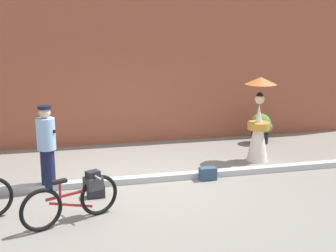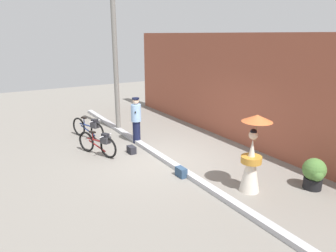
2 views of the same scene
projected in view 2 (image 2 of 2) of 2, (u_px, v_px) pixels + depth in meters
The scene contains 11 objects.
ground_plane at pixel (163, 160), 9.46m from camera, with size 30.00×30.00×0.00m, color gray.
building_wall at pixel (245, 90), 10.54m from camera, with size 14.00×0.40×3.68m, color brown.
sidewalk_curb at pixel (163, 158), 9.45m from camera, with size 14.00×0.20×0.12m, color #B2B2B7.
bicycle_near_officer at pixel (99, 143), 9.73m from camera, with size 1.52×0.75×0.76m.
bicycle_far_side at pixel (89, 128), 11.25m from camera, with size 1.65×0.71×0.78m.
person_officer at pixel (136, 119), 10.73m from camera, with size 0.34×0.34×1.59m.
person_with_parasol at pixel (252, 156), 7.36m from camera, with size 0.70×0.70×1.89m.
potted_plant_by_door at pixel (314, 173), 7.59m from camera, with size 0.57×0.55×0.78m.
backpack_on_pavement at pixel (131, 150), 9.96m from camera, with size 0.32×0.20×0.23m.
backpack_spare at pixel (181, 172), 8.32m from camera, with size 0.33×0.19×0.25m.
utility_pole at pixel (116, 69), 11.69m from camera, with size 0.18×0.18×4.80m, color slate.
Camera 2 is at (7.60, -4.43, 3.63)m, focal length 33.70 mm.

